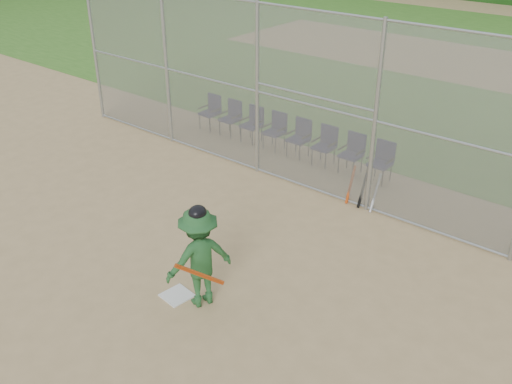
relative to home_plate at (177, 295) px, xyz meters
The scene contains 13 objects.
ground 0.38m from the home_plate, 93.02° to the right, with size 100.00×100.00×0.00m, color tan.
backstop_fence 5.06m from the home_plate, 90.25° to the left, with size 16.09×0.09×4.00m.
home_plate is the anchor object (origin of this frame).
batter_at_plate 0.98m from the home_plate, 21.17° to the left, with size 1.14×1.37×1.82m.
spare_bats 4.79m from the home_plate, 80.13° to the left, with size 0.66×0.38×0.83m.
chair_0 7.70m from the home_plate, 129.17° to the left, with size 0.54×0.52×0.96m, color #100F3A, non-canonical shape.
chair_1 7.24m from the home_plate, 124.42° to the left, with size 0.54×0.52×0.96m, color #100F3A, non-canonical shape.
chair_2 6.83m from the home_plate, 119.07° to the left, with size 0.54×0.52×0.96m, color #100F3A, non-canonical shape.
chair_3 6.49m from the home_plate, 113.11° to the left, with size 0.54×0.52×0.96m, color #100F3A, non-canonical shape.
chair_4 6.23m from the home_plate, 106.56° to the left, with size 0.54×0.52×0.96m, color #100F3A, non-canonical shape.
chair_5 6.06m from the home_plate, 99.54° to the left, with size 0.54×0.52×0.96m, color #100F3A, non-canonical shape.
chair_6 5.98m from the home_plate, 92.22° to the left, with size 0.54×0.52×0.96m, color #100F3A, non-canonical shape.
chair_7 6.00m from the home_plate, 84.82° to the left, with size 0.54×0.52×0.96m, color #100F3A, non-canonical shape.
Camera 1 is at (5.88, -4.71, 5.99)m, focal length 40.00 mm.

